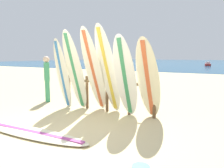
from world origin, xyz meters
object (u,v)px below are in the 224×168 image
object	(u,v)px
surfboard_lying_on_sand	(32,133)
small_boat_offshore	(208,64)
surfboard_leaning_far_left	(63,74)
beachgoer_standing	(47,77)
surfboard_leaning_left	(75,72)
surfboard_leaning_right	(148,80)
surfboard_leaning_center	(108,71)
surfboard_leaning_center_left	(94,71)
surfboard_leaning_center_right	(125,78)
surfboard_rack	(107,90)

from	to	relation	value
surfboard_lying_on_sand	small_boat_offshore	world-z (taller)	small_boat_offshore
surfboard_leaning_far_left	beachgoer_standing	distance (m)	1.38
surfboard_leaning_left	surfboard_leaning_right	world-z (taller)	surfboard_leaning_left
surfboard_leaning_center	surfboard_lying_on_sand	bearing A→B (deg)	-106.05
beachgoer_standing	surfboard_leaning_center	bearing A→B (deg)	-7.96
beachgoer_standing	surfboard_leaning_center_left	bearing A→B (deg)	-10.66
surfboard_leaning_center_left	surfboard_lying_on_sand	size ratio (longest dim) A/B	0.84
surfboard_leaning_far_left	surfboard_leaning_center_right	distance (m)	2.10
surfboard_leaning_left	surfboard_leaning_center_left	size ratio (longest dim) A/B	0.98
surfboard_leaning_far_left	surfboard_leaning_center_right	size ratio (longest dim) A/B	1.00
surfboard_leaning_center_left	small_boat_offshore	distance (m)	34.69
surfboard_leaning_right	surfboard_leaning_center_right	bearing A→B (deg)	-168.47
surfboard_leaning_right	beachgoer_standing	world-z (taller)	surfboard_leaning_right
surfboard_leaning_center_left	beachgoer_standing	bearing A→B (deg)	169.34
small_boat_offshore	beachgoer_standing	bearing A→B (deg)	-93.56
surfboard_leaning_center_left	surfboard_leaning_center_right	bearing A→B (deg)	-4.74
surfboard_leaning_center_left	surfboard_leaning_center	world-z (taller)	surfboard_leaning_center
surfboard_leaning_left	surfboard_leaning_center_right	bearing A→B (deg)	0.41
surfboard_rack	surfboard_leaning_center_left	xyz separation A→B (m)	(-0.23, -0.34, 0.58)
surfboard_leaning_center_right	surfboard_rack	bearing A→B (deg)	152.12
surfboard_leaning_far_left	surfboard_leaning_left	bearing A→B (deg)	1.17
surfboard_leaning_center_right	surfboard_leaning_right	bearing A→B (deg)	11.53
surfboard_rack	small_boat_offshore	distance (m)	34.34
surfboard_lying_on_sand	surfboard_leaning_far_left	bearing A→B (deg)	114.86
surfboard_lying_on_sand	beachgoer_standing	size ratio (longest dim) A/B	1.75
surfboard_rack	surfboard_leaning_left	xyz separation A→B (m)	(-0.83, -0.44, 0.55)
surfboard_leaning_right	surfboard_lying_on_sand	bearing A→B (deg)	-130.36
surfboard_leaning_center	surfboard_leaning_center_right	distance (m)	0.63
surfboard_leaning_center_left	surfboard_leaning_center_right	distance (m)	1.04
surfboard_leaning_far_left	surfboard_leaning_right	size ratio (longest dim) A/B	1.03
surfboard_leaning_far_left	surfboard_leaning_center	world-z (taller)	surfboard_leaning_center
surfboard_lying_on_sand	surfboard_rack	bearing A→B (deg)	80.55
surfboard_lying_on_sand	beachgoer_standing	bearing A→B (deg)	130.83
surfboard_leaning_center	surfboard_lying_on_sand	xyz separation A→B (m)	(-0.61, -2.10, -1.20)
surfboard_rack	surfboard_leaning_far_left	world-z (taller)	surfboard_leaning_far_left
surfboard_leaning_far_left	small_boat_offshore	size ratio (longest dim) A/B	0.89
surfboard_leaning_right	beachgoer_standing	distance (m)	3.95
surfboard_leaning_left	surfboard_leaning_center	xyz separation A→B (m)	(1.03, 0.15, 0.05)
small_boat_offshore	surfboard_leaning_right	bearing A→B (deg)	-87.04
surfboard_rack	surfboard_lying_on_sand	size ratio (longest dim) A/B	1.06
surfboard_leaning_left	surfboard_lying_on_sand	size ratio (longest dim) A/B	0.83
surfboard_leaning_left	small_boat_offshore	distance (m)	34.79
surfboard_leaning_center	surfboard_leaning_far_left	bearing A→B (deg)	-174.02
surfboard_leaning_right	small_boat_offshore	xyz separation A→B (m)	(-1.79, 34.65, -0.78)
surfboard_leaning_left	small_boat_offshore	xyz separation A→B (m)	(0.41, 34.78, -0.92)
surfboard_leaning_right	surfboard_leaning_far_left	bearing A→B (deg)	-177.05
surfboard_leaning_far_left	surfboard_leaning_center_right	xyz separation A→B (m)	(2.10, 0.02, 0.00)
surfboard_rack	surfboard_leaning_far_left	xyz separation A→B (m)	(-1.30, -0.45, 0.45)
surfboard_leaning_left	surfboard_leaning_center	size ratio (longest dim) A/B	0.96
surfboard_leaning_center	beachgoer_standing	bearing A→B (deg)	172.04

